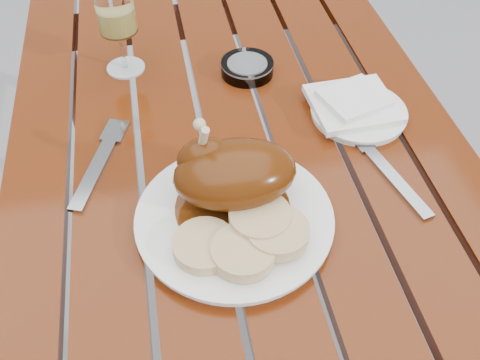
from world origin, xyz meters
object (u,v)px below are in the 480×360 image
object	(u,v)px
ashtray	(247,68)
wine_glass	(119,29)
dinner_plate	(234,219)
table	(238,261)
side_plate	(358,113)

from	to	relation	value
ashtray	wine_glass	bearing A→B (deg)	165.71
dinner_plate	ashtray	bearing A→B (deg)	75.88
table	dinner_plate	bearing A→B (deg)	-101.90
table	ashtray	world-z (taller)	ashtray
table	ashtray	size ratio (longest dim) A/B	11.33
dinner_plate	wine_glass	distance (m)	0.47
table	wine_glass	xyz separation A→B (m)	(-0.19, 0.25, 0.47)
dinner_plate	side_plate	size ratio (longest dim) A/B	1.69
wine_glass	side_plate	size ratio (longest dim) A/B	1.02
side_plate	ashtray	world-z (taller)	ashtray
ashtray	side_plate	bearing A→B (deg)	-43.81
wine_glass	side_plate	world-z (taller)	wine_glass
table	ashtray	xyz separation A→B (m)	(0.06, 0.19, 0.39)
dinner_plate	ashtray	xyz separation A→B (m)	(0.09, 0.38, 0.00)
wine_glass	side_plate	xyz separation A→B (m)	(0.42, -0.23, -0.08)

